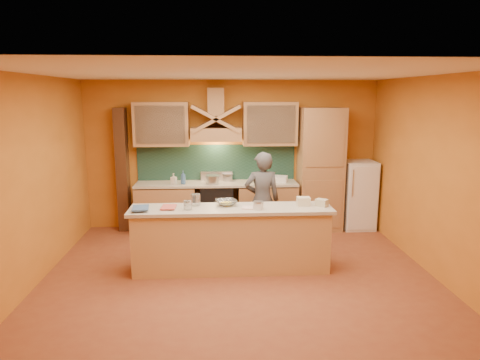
{
  "coord_description": "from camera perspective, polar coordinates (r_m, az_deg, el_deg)",
  "views": [
    {
      "loc": [
        -0.31,
        -5.61,
        2.53
      ],
      "look_at": [
        0.06,
        0.9,
        1.23
      ],
      "focal_mm": 32.0,
      "sensor_mm": 36.0,
      "label": 1
    }
  ],
  "objects": [
    {
      "name": "bowl_back",
      "position": [
        8.14,
        4.01,
        0.14
      ],
      "size": [
        0.3,
        0.3,
        0.07
      ],
      "primitive_type": "imported",
      "rotation": [
        0.0,
        0.0,
        -0.36
      ],
      "color": "silver",
      "rests_on": "counter_top"
    },
    {
      "name": "soap_bottle_a",
      "position": [
        7.91,
        -8.83,
        0.17
      ],
      "size": [
        0.12,
        0.12,
        0.2
      ],
      "primitive_type": "imported",
      "rotation": [
        0.0,
        0.0,
        -0.43
      ],
      "color": "beige",
      "rests_on": "counter_top"
    },
    {
      "name": "base_cabinet_right",
      "position": [
        8.15,
        3.62,
        -3.65
      ],
      "size": [
        1.1,
        0.6,
        0.86
      ],
      "primitive_type": "cube",
      "color": "#AE7D4F",
      "rests_on": "floor"
    },
    {
      "name": "range_hood",
      "position": [
        7.9,
        -3.2,
        6.13
      ],
      "size": [
        0.92,
        0.5,
        0.24
      ],
      "primitive_type": "cube",
      "color": "#AE7D4F",
      "rests_on": "wall_back"
    },
    {
      "name": "wall_left",
      "position": [
        6.23,
        -26.27,
        -0.34
      ],
      "size": [
        0.02,
        5.0,
        2.8
      ],
      "primitive_type": "cube",
      "color": "#C77726",
      "rests_on": "floor"
    },
    {
      "name": "backsplash",
      "position": [
        8.2,
        -3.16,
        2.31
      ],
      "size": [
        3.0,
        0.03,
        0.7
      ],
      "primitive_type": "cube",
      "color": "#19382F",
      "rests_on": "wall_back"
    },
    {
      "name": "wall_front",
      "position": [
        3.33,
        2.31,
        -8.57
      ],
      "size": [
        5.5,
        0.02,
        2.8
      ],
      "primitive_type": "cube",
      "color": "#C77726",
      "rests_on": "floor"
    },
    {
      "name": "jar_large",
      "position": [
        6.26,
        -5.93,
        -2.63
      ],
      "size": [
        0.17,
        0.17,
        0.17
      ],
      "primitive_type": "cylinder",
      "rotation": [
        0.0,
        0.0,
        0.3
      ],
      "color": "silver",
      "rests_on": "island_top"
    },
    {
      "name": "pot_small",
      "position": [
        8.12,
        -1.67,
        0.17
      ],
      "size": [
        0.19,
        0.19,
        0.12
      ],
      "primitive_type": "cylinder",
      "rotation": [
        0.0,
        0.0,
        0.05
      ],
      "color": "#BCBBC2",
      "rests_on": "stove"
    },
    {
      "name": "pantry_column",
      "position": [
        8.18,
        10.66,
        1.4
      ],
      "size": [
        0.8,
        0.6,
        2.3
      ],
      "primitive_type": "cube",
      "color": "#AE7D4F",
      "rests_on": "floor"
    },
    {
      "name": "pot_large",
      "position": [
        7.87,
        -3.68,
        -0.08
      ],
      "size": [
        0.26,
        0.26,
        0.16
      ],
      "primitive_type": "cylinder",
      "rotation": [
        0.0,
        0.0,
        -0.17
      ],
      "color": "#AFB1B6",
      "rests_on": "stove"
    },
    {
      "name": "person",
      "position": [
        7.11,
        2.97,
        -2.7
      ],
      "size": [
        0.61,
        0.41,
        1.62
      ],
      "primitive_type": "imported",
      "rotation": [
        0.0,
        0.0,
        3.18
      ],
      "color": "#4C4C51",
      "rests_on": "floor"
    },
    {
      "name": "cloth",
      "position": [
        6.09,
        1.36,
        -3.71
      ],
      "size": [
        0.26,
        0.21,
        0.02
      ],
      "primitive_type": "cube",
      "rotation": [
        0.0,
        0.0,
        -0.2
      ],
      "color": "beige",
      "rests_on": "island_top"
    },
    {
      "name": "book_lower",
      "position": [
        6.18,
        -10.45,
        -3.62
      ],
      "size": [
        0.22,
        0.29,
        0.03
      ],
      "primitive_type": "imported",
      "rotation": [
        0.0,
        0.0,
        -0.04
      ],
      "color": "#BF4F44",
      "rests_on": "island_top"
    },
    {
      "name": "island_top",
      "position": [
        6.13,
        -1.19,
        -3.91
      ],
      "size": [
        2.9,
        0.62,
        0.05
      ],
      "primitive_type": "cube",
      "color": "#B4AB99",
      "rests_on": "island_body"
    },
    {
      "name": "stove",
      "position": [
        8.09,
        -3.09,
        -3.61
      ],
      "size": [
        0.6,
        0.58,
        0.9
      ],
      "primitive_type": "cube",
      "color": "black",
      "rests_on": "floor"
    },
    {
      "name": "soap_bottle_b",
      "position": [
        7.88,
        -7.59,
        0.34
      ],
      "size": [
        0.12,
        0.12,
        0.25
      ],
      "primitive_type": "imported",
      "rotation": [
        0.0,
        0.0,
        0.26
      ],
      "color": "#365E96",
      "rests_on": "counter_top"
    },
    {
      "name": "upper_cabinet_right",
      "position": [
        8.02,
        4.01,
        7.49
      ],
      "size": [
        1.0,
        0.35,
        0.8
      ],
      "primitive_type": "cube",
      "color": "#AE7D4F",
      "rests_on": "wall_back"
    },
    {
      "name": "fridge",
      "position": [
        8.48,
        15.46,
        -1.91
      ],
      "size": [
        0.58,
        0.6,
        1.3
      ],
      "primitive_type": "cube",
      "color": "white",
      "rests_on": "floor"
    },
    {
      "name": "island_body",
      "position": [
        6.28,
        -1.17,
        -8.14
      ],
      "size": [
        2.8,
        0.55,
        0.88
      ],
      "primitive_type": "cube",
      "color": "tan",
      "rests_on": "floor"
    },
    {
      "name": "ceiling",
      "position": [
        5.63,
        -0.11,
        14.05
      ],
      "size": [
        5.5,
        5.0,
        0.01
      ],
      "primitive_type": "cube",
      "color": "white",
      "rests_on": "wall_back"
    },
    {
      "name": "wall_right",
      "position": [
        6.49,
        24.91,
        0.22
      ],
      "size": [
        0.02,
        5.0,
        2.8
      ],
      "primitive_type": "cube",
      "color": "#C77726",
      "rests_on": "floor"
    },
    {
      "name": "counter_top",
      "position": [
        7.98,
        -3.13,
        -0.49
      ],
      "size": [
        3.0,
        0.62,
        0.04
      ],
      "primitive_type": "cube",
      "color": "#B4AB99",
      "rests_on": "base_cabinet_left"
    },
    {
      "name": "mixing_bowl",
      "position": [
        6.25,
        -1.84,
        -3.03
      ],
      "size": [
        0.37,
        0.37,
        0.08
      ],
      "primitive_type": "imported",
      "rotation": [
        0.0,
        0.0,
        0.23
      ],
      "color": "white",
      "rests_on": "island_top"
    },
    {
      "name": "jar_small",
      "position": [
        6.03,
        -6.98,
        -3.37
      ],
      "size": [
        0.13,
        0.13,
        0.13
      ],
      "primitive_type": "cylinder",
      "rotation": [
        0.0,
        0.0,
        0.19
      ],
      "color": "silver",
      "rests_on": "island_top"
    },
    {
      "name": "trim_column_left",
      "position": [
        8.27,
        -15.37,
        1.3
      ],
      "size": [
        0.2,
        0.3,
        2.3
      ],
      "primitive_type": "cube",
      "color": "#472816",
      "rests_on": "floor"
    },
    {
      "name": "book_upper",
      "position": [
        6.13,
        -14.18,
        -3.7
      ],
      "size": [
        0.26,
        0.33,
        0.02
      ],
      "primitive_type": "imported",
      "rotation": [
        0.0,
        0.0,
        0.11
      ],
      "color": "#3C5984",
      "rests_on": "island_top"
    },
    {
      "name": "dish_rack",
      "position": [
        8.08,
        5.2,
        0.16
      ],
      "size": [
        0.36,
        0.32,
        0.11
      ],
      "primitive_type": "cube",
      "rotation": [
        0.0,
        0.0,
        -0.3
      ],
      "color": "white",
      "rests_on": "counter_top"
    },
    {
      "name": "grocery_bag_a",
      "position": [
        6.3,
        8.45,
        -2.83
      ],
      "size": [
        0.19,
        0.16,
        0.12
      ],
      "primitive_type": "cube",
      "rotation": [
        0.0,
        0.0,
        -0.04
      ],
      "color": "beige",
      "rests_on": "island_top"
    },
    {
      "name": "kitchen_scale",
      "position": [
        6.03,
        2.46,
        -3.48
      ],
      "size": [
        0.15,
        0.15,
        0.1
      ],
      "primitive_type": "cube",
      "rotation": [
        0.0,
        0.0,
        -0.39
      ],
      "color": "silver",
      "rests_on": "island_top"
    },
    {
      "name": "hood_chimney",
      "position": [
        7.97,
        -3.25,
        10.36
      ],
      "size": [
        0.3,
        0.3,
        0.5
      ],
      "primitive_type": "cube",
      "color": "#AE7D4F",
      "rests_on": "wall_back"
    },
    {
      "name": "grocery_bag_b",
      "position": [
        6.31,
        10.84,
        -2.98
      ],
      "size": [
        0.21,
        0.2,
        0.1
      ],
      "primitive_type": "cube",
      "rotation": [
        0.0,
        0.0,
        -0.67
      ],
      "color": "beige",
      "rests_on": "island_top"
    },
    {
      "name": "floor",
      "position": [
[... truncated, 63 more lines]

